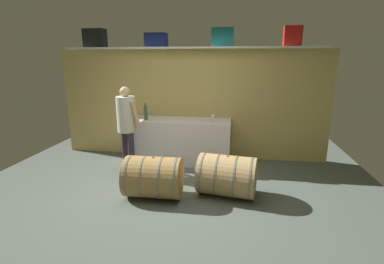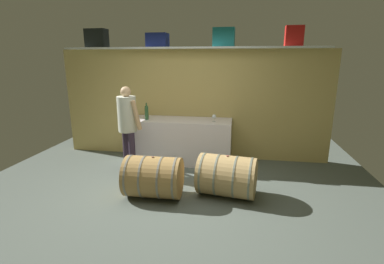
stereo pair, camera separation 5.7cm
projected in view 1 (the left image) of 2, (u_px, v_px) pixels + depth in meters
ground_plane at (177, 186)px, 4.64m from camera, size 6.64×7.23×0.02m
back_wall_panel at (191, 105)px, 5.81m from camera, size 5.44×0.10×2.18m
high_shelf_board at (190, 48)px, 5.39m from camera, size 5.00×0.40×0.03m
toolcase_black at (95, 38)px, 5.61m from camera, size 0.42×0.26×0.35m
toolcase_navy at (156, 40)px, 5.45m from camera, size 0.40×0.30×0.26m
toolcase_teal at (223, 37)px, 5.25m from camera, size 0.40×0.26×0.34m
toolcase_red at (293, 36)px, 5.07m from camera, size 0.32×0.23×0.35m
work_cabinet at (180, 141)px, 5.62m from camera, size 1.97×0.67×0.86m
wine_bottle_green at (146, 112)px, 5.48m from camera, size 0.07×0.07×0.32m
wine_glass at (213, 117)px, 5.31m from camera, size 0.08×0.08×0.14m
wine_barrel_near at (154, 177)px, 4.19m from camera, size 0.83×0.63×0.63m
wine_barrel_far at (227, 176)px, 4.24m from camera, size 0.92×0.73×0.63m
winemaker_pouring at (127, 121)px, 5.00m from camera, size 0.46×0.47×1.54m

